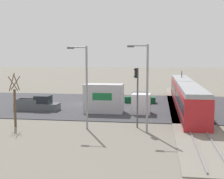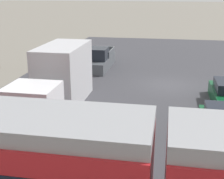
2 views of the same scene
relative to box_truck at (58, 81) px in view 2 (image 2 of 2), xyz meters
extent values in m
plane|color=slate|center=(-6.38, -5.65, -1.71)|extent=(320.00, 320.00, 0.00)
cube|color=#38383D|center=(-6.38, -5.65, -1.67)|extent=(23.45, 44.59, 0.08)
cube|color=silver|center=(0.00, 3.50, -0.43)|extent=(2.38, 2.24, 2.40)
cube|color=#B2B2B7|center=(0.00, -1.12, 0.14)|extent=(2.38, 4.76, 3.54)
cube|color=#196B38|center=(1.20, -1.12, 0.49)|extent=(0.02, 2.38, 0.88)
cube|color=#4C5156|center=(-0.24, -9.90, -1.17)|extent=(1.92, 5.67, 0.93)
cube|color=black|center=(-0.24, -9.11, -0.20)|extent=(1.77, 1.93, 1.00)
cube|color=#4C5156|center=(0.64, -11.09, -0.44)|extent=(0.12, 2.84, 0.54)
cube|color=#4C5156|center=(-1.13, -11.09, -0.44)|extent=(0.12, 2.84, 0.54)
cube|color=#4C5156|center=(-0.24, -12.62, -0.44)|extent=(1.77, 0.23, 0.54)
cube|color=red|center=(0.51, -12.71, -0.89)|extent=(0.14, 0.04, 0.18)
cube|color=#0C4723|center=(-8.85, 2.86, -1.17)|extent=(1.73, 4.56, 0.91)
cube|color=black|center=(-8.85, 2.86, -0.38)|extent=(1.49, 2.37, 0.67)
camera|label=1|loc=(37.68, 5.62, 5.27)|focal=50.00mm
camera|label=2|loc=(-6.23, 16.54, 5.11)|focal=50.00mm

